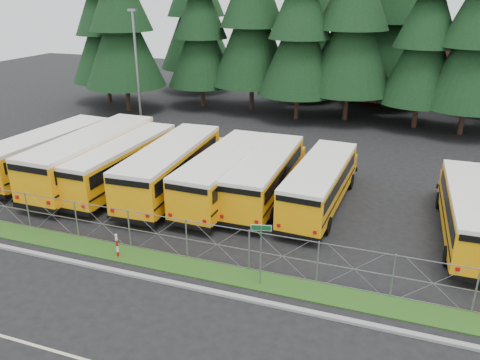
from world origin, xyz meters
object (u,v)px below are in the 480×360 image
at_px(bus_0, 53,153).
at_px(street_sign, 261,242).
at_px(light_standard, 137,67).
at_px(bus_5, 267,176).
at_px(bus_6, 321,185).
at_px(bus_3, 174,168).
at_px(bus_4, 227,174).
at_px(bus_2, 124,163).
at_px(bus_1, 97,158).
at_px(bus_east, 470,214).
at_px(striped_bollard, 117,246).

height_order(bus_0, street_sign, bus_0).
xyz_separation_m(street_sign, light_standard, (-16.74, 18.93, 3.47)).
height_order(bus_5, bus_6, bus_5).
relative_size(bus_3, light_standard, 1.15).
distance_m(bus_3, bus_4, 3.35).
height_order(bus_2, light_standard, light_standard).
xyz_separation_m(bus_0, bus_1, (3.66, -0.26, 0.15)).
relative_size(bus_0, bus_5, 1.05).
xyz_separation_m(bus_east, light_standard, (-25.26, 11.76, 4.14)).
distance_m(bus_3, striped_bollard, 7.88).
bearing_deg(striped_bollard, bus_3, 97.09).
relative_size(bus_4, street_sign, 3.97).
bearing_deg(striped_bollard, bus_5, 61.91).
bearing_deg(striped_bollard, bus_2, 119.75).
relative_size(bus_0, bus_east, 1.09).
distance_m(bus_0, bus_3, 9.05).
relative_size(bus_5, striped_bollard, 8.88).
height_order(bus_east, street_sign, street_sign).
bearing_deg(bus_4, bus_2, -174.01).
height_order(bus_1, bus_6, bus_1).
bearing_deg(bus_4, light_standard, 140.19).
bearing_deg(light_standard, street_sign, -48.51).
bearing_deg(bus_east, bus_4, 175.82).
distance_m(bus_2, light_standard, 13.33).
bearing_deg(bus_5, striped_bollard, -118.08).
bearing_deg(striped_bollard, bus_1, 129.67).
bearing_deg(bus_0, bus_east, 3.06).
xyz_separation_m(bus_2, striped_bollard, (4.34, -7.60, -0.89)).
xyz_separation_m(bus_0, bus_6, (17.86, 0.61, -0.10)).
distance_m(bus_1, bus_6, 14.23).
height_order(bus_4, bus_east, bus_4).
bearing_deg(bus_2, bus_0, 178.26).
xyz_separation_m(bus_3, striped_bollard, (0.97, -7.77, -0.93)).
height_order(bus_1, street_sign, bus_1).
bearing_deg(bus_2, bus_5, 8.35).
distance_m(bus_4, bus_5, 2.34).
height_order(street_sign, light_standard, light_standard).
xyz_separation_m(bus_4, bus_east, (13.01, -0.77, -0.10)).
xyz_separation_m(bus_6, light_standard, (-17.73, 10.51, 4.13)).
bearing_deg(bus_1, striped_bollard, -49.31).
relative_size(bus_6, bus_east, 1.01).
bearing_deg(street_sign, bus_2, 146.25).
bearing_deg(bus_6, bus_5, -178.94).
relative_size(bus_0, bus_2, 0.99).
height_order(bus_0, light_standard, light_standard).
bearing_deg(bus_4, striped_bollard, -104.31).
bearing_deg(street_sign, bus_0, 155.16).
height_order(bus_1, striped_bollard, bus_1).
distance_m(bus_1, bus_3, 5.39).
xyz_separation_m(bus_5, bus_east, (10.75, -1.38, -0.04)).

